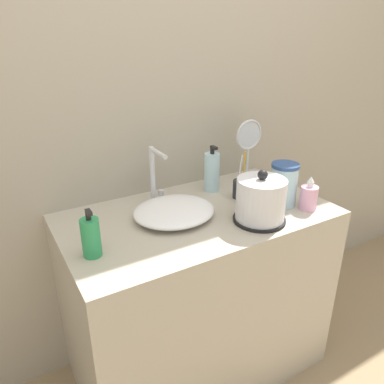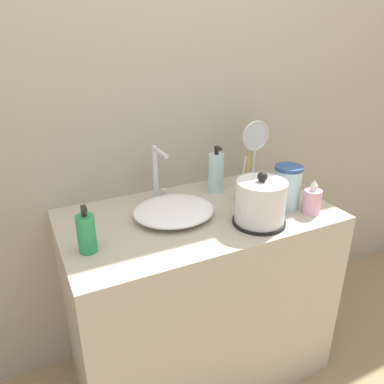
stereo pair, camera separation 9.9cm
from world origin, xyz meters
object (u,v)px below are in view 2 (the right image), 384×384
(electric_kettle, at_px, (260,204))
(toothbrush_cup, at_px, (244,190))
(mouthwash_bottle, at_px, (216,172))
(vanity_mirror, at_px, (255,148))
(shampoo_bottle, at_px, (312,201))
(water_pitcher, at_px, (287,187))
(lotion_bottle, at_px, (86,233))
(faucet, at_px, (158,171))

(electric_kettle, distance_m, toothbrush_cup, 0.23)
(mouthwash_bottle, height_order, vanity_mirror, vanity_mirror)
(electric_kettle, distance_m, shampoo_bottle, 0.24)
(water_pitcher, bearing_deg, vanity_mirror, 82.94)
(electric_kettle, distance_m, vanity_mirror, 0.42)
(water_pitcher, bearing_deg, lotion_bottle, 178.65)
(mouthwash_bottle, bearing_deg, electric_kettle, -90.77)
(toothbrush_cup, relative_size, shampoo_bottle, 1.50)
(faucet, height_order, shampoo_bottle, faucet)
(shampoo_bottle, height_order, mouthwash_bottle, mouthwash_bottle)
(toothbrush_cup, bearing_deg, shampoo_bottle, -53.82)
(toothbrush_cup, relative_size, water_pitcher, 1.19)
(lotion_bottle, height_order, vanity_mirror, vanity_mirror)
(faucet, relative_size, lotion_bottle, 1.43)
(electric_kettle, height_order, mouthwash_bottle, mouthwash_bottle)
(toothbrush_cup, relative_size, mouthwash_bottle, 1.01)
(electric_kettle, bearing_deg, vanity_mirror, 58.73)
(electric_kettle, bearing_deg, faucet, 125.93)
(electric_kettle, height_order, lotion_bottle, electric_kettle)
(faucet, bearing_deg, lotion_bottle, -142.35)
(electric_kettle, distance_m, lotion_bottle, 0.63)
(toothbrush_cup, xyz_separation_m, water_pitcher, (0.11, -0.14, 0.05))
(toothbrush_cup, height_order, vanity_mirror, vanity_mirror)
(electric_kettle, distance_m, water_pitcher, 0.19)
(shampoo_bottle, height_order, vanity_mirror, vanity_mirror)
(faucet, xyz_separation_m, shampoo_bottle, (0.50, -0.38, -0.08))
(toothbrush_cup, xyz_separation_m, shampoo_bottle, (0.17, -0.23, 0.01))
(mouthwash_bottle, height_order, water_pitcher, mouthwash_bottle)
(lotion_bottle, relative_size, vanity_mirror, 0.56)
(faucet, distance_m, toothbrush_cup, 0.38)
(faucet, height_order, toothbrush_cup, faucet)
(shampoo_bottle, relative_size, mouthwash_bottle, 0.67)
(mouthwash_bottle, bearing_deg, faucet, 175.18)
(electric_kettle, xyz_separation_m, toothbrush_cup, (0.07, 0.21, -0.04))
(electric_kettle, distance_m, mouthwash_bottle, 0.34)
(electric_kettle, height_order, water_pitcher, electric_kettle)
(lotion_bottle, relative_size, shampoo_bottle, 1.18)
(shampoo_bottle, xyz_separation_m, mouthwash_bottle, (-0.23, 0.36, 0.04))
(lotion_bottle, bearing_deg, faucet, 37.65)
(faucet, distance_m, lotion_bottle, 0.46)
(electric_kettle, relative_size, lotion_bottle, 1.24)
(toothbrush_cup, bearing_deg, faucet, 155.44)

